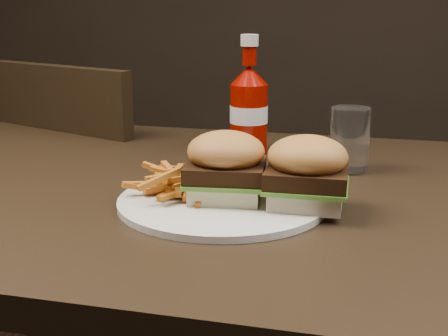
% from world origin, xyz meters
% --- Properties ---
extents(dining_table, '(1.20, 0.80, 0.04)m').
position_xyz_m(dining_table, '(0.00, 0.00, 0.73)').
color(dining_table, black).
rests_on(dining_table, ground).
extents(chair_far, '(0.55, 0.55, 0.04)m').
position_xyz_m(chair_far, '(-0.36, 0.50, 0.43)').
color(chair_far, black).
rests_on(chair_far, ground).
extents(plate, '(0.29, 0.29, 0.01)m').
position_xyz_m(plate, '(0.04, -0.09, 0.76)').
color(plate, white).
rests_on(plate, dining_table).
extents(sandwich_half_a, '(0.10, 0.10, 0.02)m').
position_xyz_m(sandwich_half_a, '(0.05, -0.09, 0.77)').
color(sandwich_half_a, beige).
rests_on(sandwich_half_a, plate).
extents(sandwich_half_b, '(0.10, 0.09, 0.02)m').
position_xyz_m(sandwich_half_b, '(0.15, -0.09, 0.77)').
color(sandwich_half_b, beige).
rests_on(sandwich_half_b, plate).
extents(fries_pile, '(0.12, 0.12, 0.04)m').
position_xyz_m(fries_pile, '(-0.03, -0.09, 0.78)').
color(fries_pile, '#AA5619').
rests_on(fries_pile, plate).
extents(ketchup_bottle, '(0.07, 0.07, 0.13)m').
position_xyz_m(ketchup_bottle, '(0.01, 0.21, 0.81)').
color(ketchup_bottle, '#890900').
rests_on(ketchup_bottle, dining_table).
extents(tumbler, '(0.07, 0.07, 0.10)m').
position_xyz_m(tumbler, '(0.20, 0.13, 0.81)').
color(tumbler, white).
rests_on(tumbler, dining_table).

